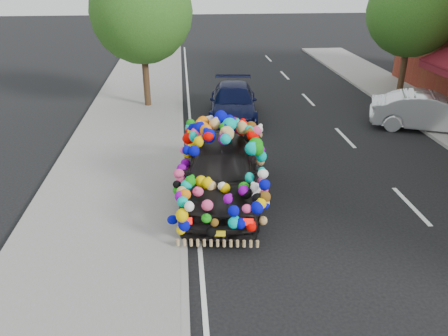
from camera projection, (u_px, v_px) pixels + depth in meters
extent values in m
plane|color=black|center=(276.00, 212.00, 11.12)|extent=(100.00, 100.00, 0.00)
cube|color=gray|center=(104.00, 219.00, 10.73)|extent=(4.00, 60.00, 0.12)
cube|color=gray|center=(183.00, 215.00, 10.89)|extent=(0.15, 60.00, 0.13)
cylinder|color=#332114|center=(146.00, 77.00, 18.79)|extent=(0.28, 0.28, 2.73)
sphere|color=#194111|center=(141.00, 11.00, 17.67)|extent=(4.20, 4.20, 4.20)
cylinder|color=#332114|center=(403.00, 70.00, 20.28)|extent=(0.28, 0.28, 2.64)
sphere|color=#194111|center=(413.00, 11.00, 19.19)|extent=(4.00, 4.00, 4.00)
imported|color=black|center=(222.00, 172.00, 11.44)|extent=(2.51, 4.97, 1.62)
cube|color=red|center=(187.00, 221.00, 9.29)|extent=(0.23, 0.09, 0.14)
cube|color=red|center=(248.00, 222.00, 9.25)|extent=(0.23, 0.09, 0.14)
cube|color=yellow|center=(218.00, 234.00, 9.39)|extent=(0.34, 0.08, 0.12)
imported|color=black|center=(233.00, 102.00, 17.75)|extent=(2.35, 4.76, 1.33)
imported|color=silver|center=(429.00, 112.00, 16.47)|extent=(4.50, 2.97, 1.40)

